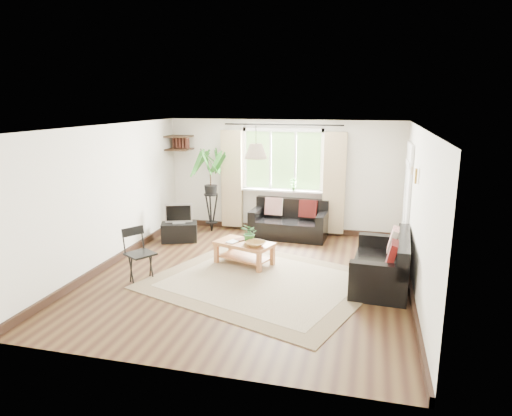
% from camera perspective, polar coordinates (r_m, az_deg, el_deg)
% --- Properties ---
extents(floor, '(5.50, 5.50, 0.00)m').
position_cam_1_polar(floor, '(7.50, -0.76, -8.52)').
color(floor, black).
rests_on(floor, ground).
extents(ceiling, '(5.50, 5.50, 0.00)m').
position_cam_1_polar(ceiling, '(6.97, -0.82, 10.12)').
color(ceiling, white).
rests_on(ceiling, floor).
extents(wall_back, '(5.00, 0.02, 2.40)m').
position_cam_1_polar(wall_back, '(9.77, 3.38, 3.94)').
color(wall_back, silver).
rests_on(wall_back, floor).
extents(wall_front, '(5.00, 0.02, 2.40)m').
position_cam_1_polar(wall_front, '(4.64, -9.62, -6.91)').
color(wall_front, silver).
rests_on(wall_front, floor).
extents(wall_left, '(0.02, 5.50, 2.40)m').
position_cam_1_polar(wall_left, '(8.14, -18.06, 1.39)').
color(wall_left, silver).
rests_on(wall_left, floor).
extents(wall_right, '(0.02, 5.50, 2.40)m').
position_cam_1_polar(wall_right, '(6.94, 19.57, -0.70)').
color(wall_right, silver).
rests_on(wall_right, floor).
extents(rug, '(3.97, 3.69, 0.02)m').
position_cam_1_polar(rug, '(7.28, 0.79, -9.14)').
color(rug, beige).
rests_on(rug, floor).
extents(window, '(2.50, 0.16, 2.16)m').
position_cam_1_polar(window, '(9.68, 3.36, 5.94)').
color(window, white).
rests_on(window, wall_back).
extents(door, '(0.06, 0.96, 2.06)m').
position_cam_1_polar(door, '(8.64, 18.31, 0.68)').
color(door, silver).
rests_on(door, wall_right).
extents(corner_shelf, '(0.50, 0.50, 0.34)m').
position_cam_1_polar(corner_shelf, '(10.11, -9.59, 8.04)').
color(corner_shelf, black).
rests_on(corner_shelf, wall_back).
extents(pendant_lamp, '(0.36, 0.36, 0.54)m').
position_cam_1_polar(pendant_lamp, '(7.38, -0.00, 7.57)').
color(pendant_lamp, beige).
rests_on(pendant_lamp, ceiling).
extents(wall_sconce, '(0.12, 0.12, 0.28)m').
position_cam_1_polar(wall_sconce, '(7.13, 19.14, 4.12)').
color(wall_sconce, beige).
rests_on(wall_sconce, wall_right).
extents(sofa_back, '(1.59, 0.86, 0.73)m').
position_cam_1_polar(sofa_back, '(9.48, 4.13, -1.53)').
color(sofa_back, black).
rests_on(sofa_back, floor).
extents(sofa_right, '(1.66, 0.90, 0.76)m').
position_cam_1_polar(sofa_right, '(7.32, 15.33, -6.41)').
color(sofa_right, black).
rests_on(sofa_right, floor).
extents(coffee_table, '(1.10, 0.82, 0.40)m').
position_cam_1_polar(coffee_table, '(7.96, -1.48, -5.68)').
color(coffee_table, brown).
rests_on(coffee_table, floor).
extents(table_plant, '(0.39, 0.39, 0.33)m').
position_cam_1_polar(table_plant, '(7.83, -0.77, -3.17)').
color(table_plant, '#275C25').
rests_on(table_plant, coffee_table).
extents(bowl, '(0.43, 0.43, 0.08)m').
position_cam_1_polar(bowl, '(7.66, -0.09, -4.52)').
color(bowl, olive).
rests_on(bowl, coffee_table).
extents(book_a, '(0.24, 0.27, 0.02)m').
position_cam_1_polar(book_a, '(7.96, -3.34, -4.10)').
color(book_a, silver).
rests_on(book_a, coffee_table).
extents(book_b, '(0.26, 0.27, 0.02)m').
position_cam_1_polar(book_b, '(8.08, -2.22, -3.80)').
color(book_b, '#583023').
rests_on(book_b, coffee_table).
extents(tv_stand, '(0.80, 0.61, 0.38)m').
position_cam_1_polar(tv_stand, '(9.37, -9.55, -2.98)').
color(tv_stand, black).
rests_on(tv_stand, floor).
extents(tv, '(0.57, 0.36, 0.41)m').
position_cam_1_polar(tv, '(9.27, -9.65, -0.63)').
color(tv, '#A5A5AA').
rests_on(tv, tv_stand).
extents(palm_stand, '(0.77, 0.77, 1.80)m').
position_cam_1_polar(palm_stand, '(9.83, -5.67, 2.16)').
color(palm_stand, black).
rests_on(palm_stand, floor).
extents(folding_chair, '(0.59, 0.59, 0.83)m').
position_cam_1_polar(folding_chair, '(7.45, -14.25, -5.70)').
color(folding_chair, black).
rests_on(folding_chair, floor).
extents(sill_plant, '(0.14, 0.10, 0.27)m').
position_cam_1_polar(sill_plant, '(9.64, 4.70, 2.97)').
color(sill_plant, '#2D6023').
rests_on(sill_plant, window).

